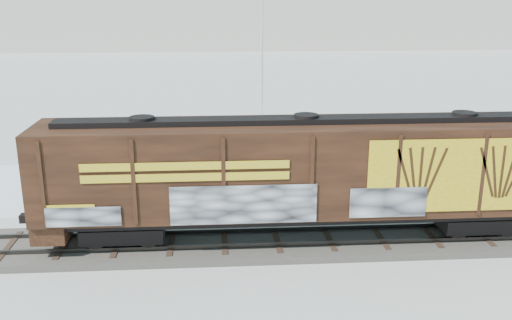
{
  "coord_description": "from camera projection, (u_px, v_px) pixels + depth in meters",
  "views": [
    {
      "loc": [
        -0.19,
        -20.0,
        9.32
      ],
      "look_at": [
        1.42,
        3.0,
        2.55
      ],
      "focal_mm": 40.0,
      "sensor_mm": 36.0,
      "label": 1
    }
  ],
  "objects": [
    {
      "name": "ground",
      "position": [
        225.0,
        247.0,
        21.79
      ],
      "size": [
        500.0,
        500.0,
        0.0
      ],
      "primitive_type": "plane",
      "color": "white",
      "rests_on": "ground"
    },
    {
      "name": "rail_track",
      "position": [
        224.0,
        243.0,
        21.75
      ],
      "size": [
        50.0,
        3.4,
        0.43
      ],
      "color": "#59544C",
      "rests_on": "ground"
    },
    {
      "name": "parking_strip",
      "position": [
        222.0,
        183.0,
        28.96
      ],
      "size": [
        40.0,
        8.0,
        0.03
      ],
      "primitive_type": "cube",
      "color": "white",
      "rests_on": "ground"
    },
    {
      "name": "hopper_railcar",
      "position": [
        305.0,
        171.0,
        21.14
      ],
      "size": [
        19.6,
        3.06,
        4.57
      ],
      "color": "black",
      "rests_on": "rail_track"
    },
    {
      "name": "flagpole",
      "position": [
        264.0,
        75.0,
        35.54
      ],
      "size": [
        2.3,
        0.9,
        11.77
      ],
      "color": "silver",
      "rests_on": "ground"
    },
    {
      "name": "car_silver",
      "position": [
        142.0,
        172.0,
        28.0
      ],
      "size": [
        5.33,
        3.78,
        1.69
      ],
      "primitive_type": "imported",
      "rotation": [
        0.0,
        0.0,
        1.17
      ],
      "color": "#ABADB2",
      "rests_on": "parking_strip"
    },
    {
      "name": "car_white",
      "position": [
        222.0,
        172.0,
        27.95
      ],
      "size": [
        5.27,
        2.39,
        1.68
      ],
      "primitive_type": "imported",
      "rotation": [
        0.0,
        0.0,
        1.45
      ],
      "color": "silver",
      "rests_on": "parking_strip"
    },
    {
      "name": "car_dark",
      "position": [
        374.0,
        169.0,
        29.31
      ],
      "size": [
        4.52,
        3.2,
        1.22
      ],
      "primitive_type": "imported",
      "rotation": [
        0.0,
        0.0,
        1.97
      ],
      "color": "black",
      "rests_on": "parking_strip"
    }
  ]
}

